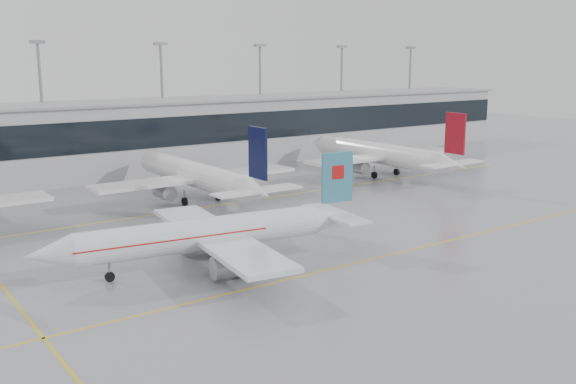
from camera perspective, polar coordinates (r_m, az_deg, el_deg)
ground at (r=63.44m, az=6.36°, el=-6.22°), size 320.00×320.00×0.00m
taxi_line_main at (r=63.44m, az=6.36°, el=-6.22°), size 120.00×0.25×0.01m
taxi_line_north at (r=87.22m, az=-6.90°, el=-1.27°), size 120.00×0.25×0.01m
terminal at (r=114.95m, az=-14.72°, el=4.60°), size 180.00×15.00×12.00m
terminal_glass at (r=107.81m, az=-13.31°, el=5.02°), size 180.00×0.20×5.00m
terminal_roof at (r=114.40m, az=-14.88°, el=7.68°), size 182.00×16.00×0.40m
light_masts at (r=119.95m, az=-15.95°, el=8.34°), size 156.40×1.00×22.60m
air_canada_jet at (r=61.69m, az=-6.51°, el=-3.69°), size 33.23×25.93×10.07m
parked_jet_c at (r=89.67m, az=-8.10°, el=1.48°), size 29.64×36.96×11.72m
parked_jet_d at (r=110.04m, az=8.28°, el=3.36°), size 29.64×36.96×11.72m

